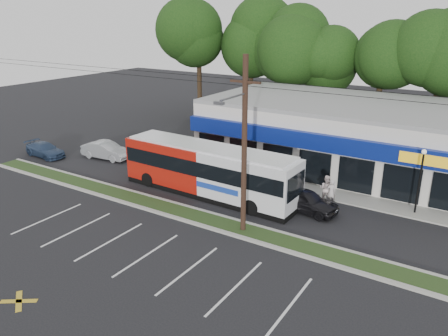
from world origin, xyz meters
TOP-DOWN VIEW (x-y plane):
  - ground at (0.00, 0.00)m, footprint 120.00×120.00m
  - grass_strip at (0.00, 1.00)m, footprint 40.00×1.60m
  - curb_south at (0.00, 0.15)m, footprint 40.00×0.25m
  - curb_north at (0.00, 1.85)m, footprint 40.00×0.25m
  - sidewalk at (5.00, 9.00)m, footprint 32.00×2.20m
  - strip_mall at (5.50, 15.91)m, footprint 25.00×12.55m
  - utility_pole at (2.83, 0.93)m, footprint 50.00×2.77m
  - lamp_post at (11.00, 8.80)m, footprint 0.30×0.30m
  - tree_line at (4.00, 26.00)m, footprint 46.76×6.76m
  - metrobus at (-1.77, 4.50)m, footprint 13.16×3.13m
  - car_dark at (4.97, 5.50)m, footprint 4.45×2.19m
  - car_silver at (-13.88, 6.38)m, footprint 4.64×2.04m
  - car_blue at (-18.89, 3.89)m, footprint 4.32×1.99m
  - pedestrian_a at (6.01, 7.33)m, footprint 0.76×0.72m
  - pedestrian_b at (5.55, 7.63)m, footprint 0.93×0.74m

SIDE VIEW (x-z plane):
  - ground at x=0.00m, z-range 0.00..0.00m
  - sidewalk at x=5.00m, z-range 0.00..0.10m
  - grass_strip at x=0.00m, z-range 0.00..0.12m
  - curb_south at x=0.00m, z-range 0.00..0.14m
  - curb_north at x=0.00m, z-range 0.00..0.14m
  - car_blue at x=-18.89m, z-range 0.00..1.22m
  - car_dark at x=4.97m, z-range 0.00..1.46m
  - car_silver at x=-13.88m, z-range 0.00..1.48m
  - pedestrian_a at x=6.01m, z-range 0.00..1.74m
  - pedestrian_b at x=5.55m, z-range 0.00..1.88m
  - metrobus at x=-1.77m, z-range 0.11..3.62m
  - strip_mall at x=5.50m, z-range 0.00..5.30m
  - lamp_post at x=11.00m, z-range 0.55..4.80m
  - utility_pole at x=2.83m, z-range 0.41..10.41m
  - tree_line at x=4.00m, z-range 2.50..14.33m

